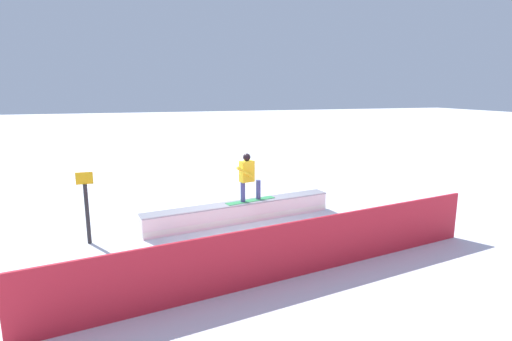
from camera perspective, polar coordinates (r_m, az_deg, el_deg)
name	(u,v)px	position (r m, az deg, el deg)	size (l,w,h in m)	color
ground_plane	(241,221)	(12.04, -2.15, -7.18)	(120.00, 120.00, 0.00)	white
grind_box	(241,213)	(11.96, -2.16, -5.97)	(5.82, 1.53, 0.59)	white
snowboarder	(248,176)	(11.77, -1.17, -0.76)	(1.60, 0.69, 1.43)	#369854
safety_fence	(291,250)	(8.44, 4.90, -11.17)	(10.15, 0.06, 1.20)	red
trail_marker	(87,206)	(10.94, -22.79, -4.60)	(0.40, 0.10, 1.84)	#262628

